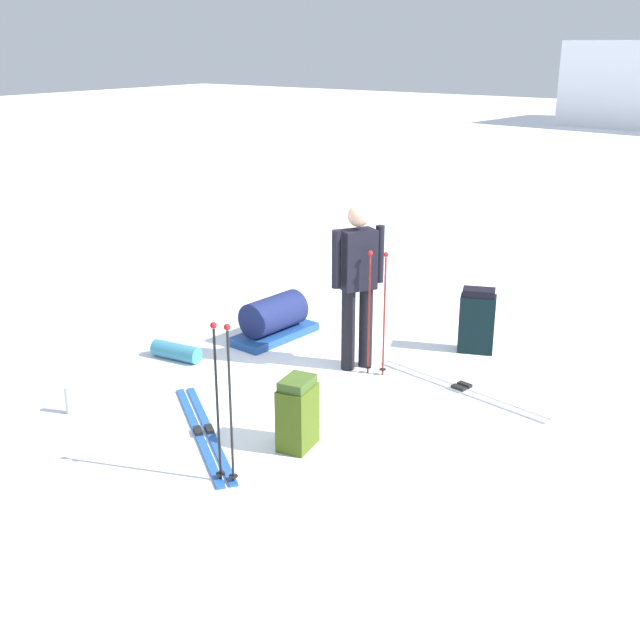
{
  "coord_description": "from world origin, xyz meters",
  "views": [
    {
      "loc": [
        4.12,
        -5.69,
        3.2
      ],
      "look_at": [
        0.0,
        0.0,
        0.7
      ],
      "focal_mm": 44.37,
      "sensor_mm": 36.0,
      "label": 1
    }
  ],
  "objects": [
    {
      "name": "ground_plane",
      "position": [
        0.0,
        0.0,
        0.0
      ],
      "size": [
        80.0,
        80.0,
        0.0
      ],
      "primitive_type": "plane",
      "color": "white"
    },
    {
      "name": "skier_standing",
      "position": [
        0.0,
        0.64,
        0.95
      ],
      "size": [
        0.36,
        0.51,
        1.7
      ],
      "color": "black",
      "rests_on": "ground_plane"
    },
    {
      "name": "ski_pair_near",
      "position": [
        -0.25,
        -1.35,
        0.01
      ],
      "size": [
        1.63,
        1.21,
        0.05
      ],
      "color": "#2150A0",
      "rests_on": "ground_plane"
    },
    {
      "name": "ski_pair_far",
      "position": [
        1.14,
        0.77,
        0.01
      ],
      "size": [
        1.93,
        0.49,
        0.05
      ],
      "color": "silver",
      "rests_on": "ground_plane"
    },
    {
      "name": "backpack_large_dark",
      "position": [
        0.54,
        -1.06,
        0.3
      ],
      "size": [
        0.3,
        0.38,
        0.62
      ],
      "color": "#415614",
      "rests_on": "ground_plane"
    },
    {
      "name": "backpack_bright",
      "position": [
        0.8,
        1.77,
        0.35
      ],
      "size": [
        0.43,
        0.36,
        0.71
      ],
      "color": "black",
      "rests_on": "ground_plane"
    },
    {
      "name": "ski_poles_planted_near",
      "position": [
        0.26,
        0.6,
        0.71
      ],
      "size": [
        0.22,
        0.11,
        1.28
      ],
      "color": "maroon",
      "rests_on": "ground_plane"
    },
    {
      "name": "ski_poles_planted_far",
      "position": [
        0.44,
        -1.82,
        0.72
      ],
      "size": [
        0.17,
        0.1,
        1.3
      ],
      "color": "black",
      "rests_on": "ground_plane"
    },
    {
      "name": "gear_sled",
      "position": [
        -1.22,
        0.8,
        0.22
      ],
      "size": [
        0.53,
        1.08,
        0.49
      ],
      "color": "navy",
      "rests_on": "ground_plane"
    },
    {
      "name": "sleeping_mat_rolled",
      "position": [
        -1.66,
        -0.31,
        0.09
      ],
      "size": [
        0.57,
        0.26,
        0.18
      ],
      "primitive_type": "cylinder",
      "rotation": [
        0.0,
        1.57,
        0.15
      ],
      "color": "teal",
      "rests_on": "ground_plane"
    },
    {
      "name": "thermos_bottle",
      "position": [
        -1.51,
        -1.78,
        0.13
      ],
      "size": [
        0.07,
        0.07,
        0.26
      ],
      "primitive_type": "cylinder",
      "color": "#B8BAB7",
      "rests_on": "ground_plane"
    }
  ]
}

